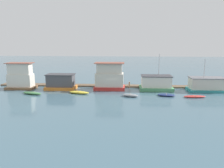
# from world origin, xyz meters

# --- Properties ---
(ground_plane) EXTENTS (200.00, 200.00, 0.00)m
(ground_plane) POSITION_xyz_m (0.00, 0.00, 0.00)
(ground_plane) COLOR #426070
(dock_walkway) EXTENTS (51.00, 2.11, 0.30)m
(dock_walkway) POSITION_xyz_m (0.00, 3.35, 0.15)
(dock_walkway) COLOR brown
(dock_walkway) RESTS_ON ground_plane
(houseboat_brown) EXTENTS (5.91, 3.31, 5.50)m
(houseboat_brown) POSITION_xyz_m (-19.37, -0.26, 2.47)
(houseboat_brown) COLOR brown
(houseboat_brown) RESTS_ON ground_plane
(houseboat_orange) EXTENTS (6.24, 3.59, 3.17)m
(houseboat_orange) POSITION_xyz_m (-10.82, -0.10, 1.49)
(houseboat_orange) COLOR orange
(houseboat_orange) RESTS_ON ground_plane
(houseboat_red) EXTENTS (6.31, 3.58, 5.59)m
(houseboat_red) POSITION_xyz_m (-0.61, 0.34, 2.52)
(houseboat_red) COLOR red
(houseboat_red) RESTS_ON ground_plane
(houseboat_green) EXTENTS (6.72, 4.19, 7.38)m
(houseboat_green) POSITION_xyz_m (9.00, 0.43, 1.41)
(houseboat_green) COLOR #4C9360
(houseboat_green) RESTS_ON ground_plane
(houseboat_teal) EXTENTS (7.13, 3.93, 6.49)m
(houseboat_teal) POSITION_xyz_m (18.93, 0.05, 1.35)
(houseboat_teal) COLOR teal
(houseboat_teal) RESTS_ON ground_plane
(dinghy_green) EXTENTS (4.27, 2.11, 0.49)m
(dinghy_green) POSITION_xyz_m (-14.89, -5.14, 0.25)
(dinghy_green) COLOR #47844C
(dinghy_green) RESTS_ON ground_plane
(dinghy_yellow) EXTENTS (4.20, 2.00, 0.52)m
(dinghy_yellow) POSITION_xyz_m (-6.11, -3.97, 0.26)
(dinghy_yellow) COLOR yellow
(dinghy_yellow) RESTS_ON ground_plane
(dinghy_grey) EXTENTS (3.14, 1.79, 0.53)m
(dinghy_grey) POSITION_xyz_m (3.62, -5.61, 0.26)
(dinghy_grey) COLOR gray
(dinghy_grey) RESTS_ON ground_plane
(dinghy_navy) EXTENTS (3.37, 1.92, 0.44)m
(dinghy_navy) POSITION_xyz_m (10.25, -4.71, 0.22)
(dinghy_navy) COLOR navy
(dinghy_navy) RESTS_ON ground_plane
(dinghy_red) EXTENTS (4.05, 1.42, 0.37)m
(dinghy_red) POSITION_xyz_m (15.14, -5.36, 0.19)
(dinghy_red) COLOR red
(dinghy_red) RESTS_ON ground_plane
(mooring_post_far_right) EXTENTS (0.29, 0.29, 1.32)m
(mooring_post_far_right) POSITION_xyz_m (3.55, 2.05, 0.66)
(mooring_post_far_right) COLOR #846B4C
(mooring_post_far_right) RESTS_ON ground_plane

